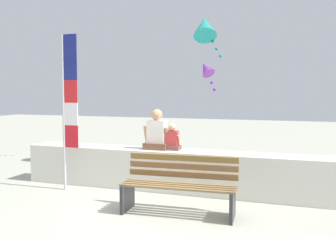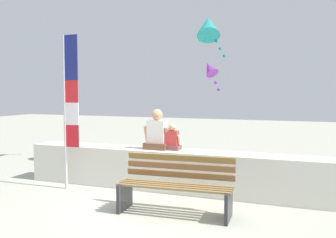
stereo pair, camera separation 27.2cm
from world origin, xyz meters
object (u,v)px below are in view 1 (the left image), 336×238
(flag_banner, at_px, (68,101))
(kite_teal, at_px, (205,27))
(kite_purple, at_px, (206,69))
(person_adult, at_px, (157,133))
(park_bench, at_px, (179,186))
(person_child, at_px, (172,139))

(flag_banner, relative_size, kite_teal, 2.56)
(kite_purple, bearing_deg, person_adult, -99.03)
(kite_teal, bearing_deg, person_adult, -99.55)
(park_bench, bearing_deg, flag_banner, 165.93)
(kite_teal, height_order, kite_purple, kite_teal)
(person_child, xyz_separation_m, flag_banner, (-1.87, -0.68, 0.74))
(person_adult, distance_m, kite_teal, 3.39)
(flag_banner, bearing_deg, kite_purple, 58.53)
(park_bench, xyz_separation_m, person_adult, (-0.86, 1.29, 0.66))
(park_bench, relative_size, kite_purple, 2.21)
(park_bench, bearing_deg, kite_purple, 96.84)
(person_child, bearing_deg, kite_teal, 88.05)
(park_bench, height_order, kite_purple, kite_purple)
(kite_teal, bearing_deg, flag_banner, -122.79)
(park_bench, distance_m, person_adult, 1.68)
(person_adult, bearing_deg, park_bench, -56.43)
(person_adult, distance_m, kite_purple, 2.90)
(kite_teal, xyz_separation_m, kite_purple, (0.00, 0.17, -1.02))
(person_adult, relative_size, person_child, 1.51)
(kite_teal, bearing_deg, person_child, -91.95)
(park_bench, distance_m, kite_purple, 4.35)
(person_child, relative_size, kite_teal, 0.45)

